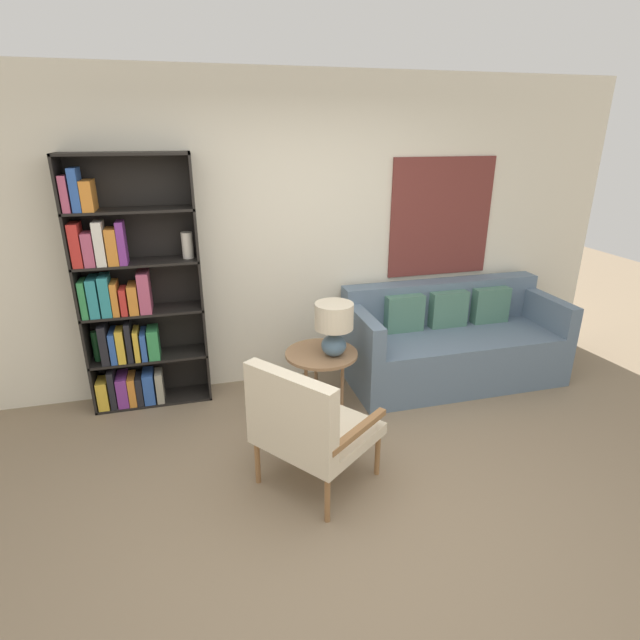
# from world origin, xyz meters

# --- Properties ---
(ground_plane) EXTENTS (14.00, 14.00, 0.00)m
(ground_plane) POSITION_xyz_m (0.00, 0.00, 0.00)
(ground_plane) COLOR #847056
(wall_back) EXTENTS (6.40, 0.08, 2.70)m
(wall_back) POSITION_xyz_m (0.03, 2.03, 1.35)
(wall_back) COLOR silver
(wall_back) RESTS_ON ground_plane
(bookshelf) EXTENTS (0.96, 0.30, 2.08)m
(bookshelf) POSITION_xyz_m (-1.34, 1.84, 0.93)
(bookshelf) COLOR black
(bookshelf) RESTS_ON ground_plane
(armchair) EXTENTS (0.92, 0.92, 0.90)m
(armchair) POSITION_xyz_m (-0.21, 0.37, 0.50)
(armchair) COLOR olive
(armchair) RESTS_ON ground_plane
(couch) EXTENTS (1.97, 0.85, 0.88)m
(couch) POSITION_xyz_m (1.50, 1.58, 0.34)
(couch) COLOR slate
(couch) RESTS_ON ground_plane
(side_table) EXTENTS (0.60, 0.60, 0.53)m
(side_table) POSITION_xyz_m (0.15, 1.31, 0.48)
(side_table) COLOR #99704C
(side_table) RESTS_ON ground_plane
(table_lamp) EXTENTS (0.31, 0.31, 0.44)m
(table_lamp) POSITION_xyz_m (0.23, 1.24, 0.80)
(table_lamp) COLOR slate
(table_lamp) RESTS_ON side_table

